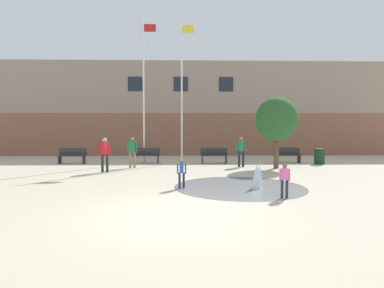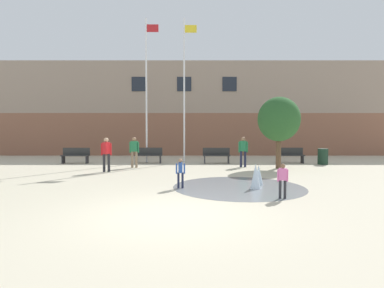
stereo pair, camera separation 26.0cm
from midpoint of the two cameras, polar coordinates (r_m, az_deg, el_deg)
name	(u,v)px [view 2 (the right image)]	position (r m, az deg, el deg)	size (l,w,h in m)	color
ground_plane	(164,214)	(7.00, -4.20, -13.20)	(100.00, 100.00, 0.00)	#BCB299
library_building	(184,111)	(26.29, -1.25, 6.32)	(36.00, 6.05, 7.34)	brown
splash_fountain	(247,181)	(10.41, 11.10, -6.93)	(4.45, 4.45, 0.83)	gray
park_bench_far_left	(74,155)	(18.89, -21.14, -2.01)	(1.60, 0.44, 0.91)	#28282D
park_bench_under_left_flagpole	(148,155)	(17.97, -8.05, -2.08)	(1.60, 0.44, 0.91)	#28282D
park_bench_center	(215,155)	(17.72, 4.88, -2.13)	(1.60, 0.44, 0.91)	#28282D
park_bench_under_right_flagpole	(289,155)	(18.77, 18.36, -1.99)	(1.60, 0.44, 0.91)	#28282D
child_running	(281,178)	(8.81, 17.49, -6.21)	(0.31, 0.17, 0.99)	#28282D
child_in_fountain	(179,171)	(9.92, -1.67, -5.14)	(0.31, 0.21, 0.99)	#1E233D
adult_in_red	(133,150)	(15.76, -10.70, -1.08)	(0.50, 0.23, 1.59)	#89755B
adult_watching	(242,149)	(15.97, 9.97, -1.03)	(0.50, 0.36, 1.59)	#1E233D
adult_near_bench	(105,152)	(14.37, -15.72, -1.46)	(0.50, 0.39, 1.59)	#28282D
flagpole_left	(146,86)	(18.54, -8.42, 10.79)	(0.80, 0.10, 8.68)	silver
flagpole_right	(184,87)	(18.36, -1.22, 10.84)	(0.80, 0.10, 8.64)	silver
trash_can	(322,157)	(18.62, 23.81, -2.20)	(0.56, 0.56, 0.90)	#193323
street_tree_near_building	(278,119)	(15.79, 16.45, 4.51)	(2.11, 2.11, 3.62)	brown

